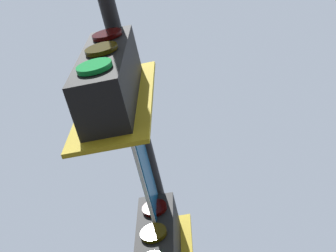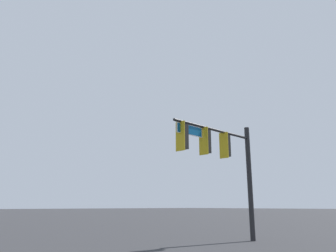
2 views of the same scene
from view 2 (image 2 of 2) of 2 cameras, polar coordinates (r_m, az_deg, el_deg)
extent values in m
cylinder|color=black|center=(18.21, 14.04, -9.45)|extent=(0.26, 0.26, 5.96)
cylinder|color=black|center=(16.19, 8.19, -0.70)|extent=(5.76, 0.38, 0.13)
cube|color=gold|center=(16.59, 9.69, -3.32)|extent=(0.05, 0.52, 1.30)
cube|color=black|center=(16.74, 10.07, -3.40)|extent=(0.37, 0.34, 1.10)
cylinder|color=black|center=(16.86, 9.99, -1.36)|extent=(0.04, 0.04, 0.12)
cylinder|color=#340503|center=(16.97, 10.42, -2.38)|extent=(0.04, 0.22, 0.22)
cylinder|color=#392D05|center=(16.91, 10.47, -3.48)|extent=(0.04, 0.22, 0.22)
cylinder|color=green|center=(16.85, 10.52, -4.58)|extent=(0.04, 0.22, 0.22)
cube|color=gold|center=(15.35, 6.21, -2.60)|extent=(0.05, 0.52, 1.30)
cube|color=black|center=(15.50, 6.66, -2.69)|extent=(0.37, 0.34, 1.10)
cylinder|color=black|center=(15.63, 6.60, -0.50)|extent=(0.04, 0.04, 0.12)
cylinder|color=#340503|center=(15.72, 7.08, -1.61)|extent=(0.04, 0.22, 0.22)
cylinder|color=#392D05|center=(15.65, 7.12, -2.79)|extent=(0.04, 0.22, 0.22)
cylinder|color=green|center=(15.59, 7.15, -3.98)|extent=(0.04, 0.22, 0.22)
cube|color=gold|center=(14.18, 2.15, -1.75)|extent=(0.05, 0.52, 1.30)
cube|color=black|center=(14.32, 2.67, -1.86)|extent=(0.37, 0.34, 1.10)
cylinder|color=black|center=(14.46, 2.64, 0.51)|extent=(0.04, 0.04, 0.12)
cylinder|color=#340503|center=(14.54, 3.19, -0.70)|extent=(0.04, 0.22, 0.22)
cylinder|color=#392D05|center=(14.46, 3.21, -1.97)|extent=(0.04, 0.22, 0.22)
cylinder|color=green|center=(14.40, 3.23, -3.26)|extent=(0.04, 0.22, 0.22)
cube|color=#0A4C7F|center=(14.71, 3.80, -0.70)|extent=(1.62, 0.11, 0.40)
cube|color=white|center=(14.71, 3.80, -0.70)|extent=(1.68, 0.10, 0.46)
camera|label=1|loc=(16.44, 7.59, -13.67)|focal=50.00mm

